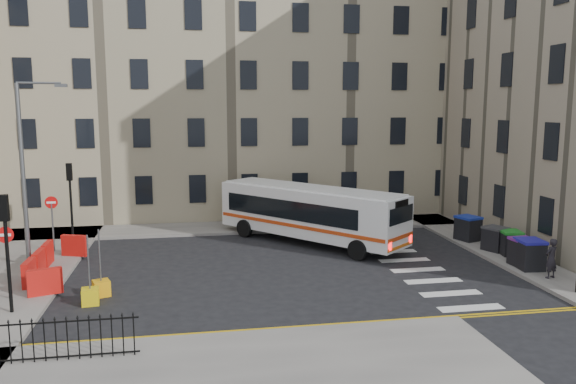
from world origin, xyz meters
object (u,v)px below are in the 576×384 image
object	(u,v)px
bus	(310,212)
wheelie_bin_c	(510,243)
bollard_chevron	(90,296)
wheelie_bin_b	(523,252)
streetlamp	(23,172)
wheelie_bin_e	(468,228)
wheelie_bin_a	(530,254)
pedestrian	(551,258)
wheelie_bin_d	(495,239)
bollard_yellow	(101,288)

from	to	relation	value
bus	wheelie_bin_c	world-z (taller)	bus
bus	bollard_chevron	distance (m)	12.57
wheelie_bin_b	bollard_chevron	size ratio (longest dim) A/B	2.06
wheelie_bin_c	streetlamp	bearing A→B (deg)	-174.77
bus	wheelie_bin_e	xyz separation A→B (m)	(8.27, -1.39, -0.89)
streetlamp	wheelie_bin_a	world-z (taller)	streetlamp
bus	bollard_chevron	size ratio (longest dim) A/B	16.23
bus	pedestrian	distance (m)	11.74
wheelie_bin_e	pedestrian	bearing A→B (deg)	-107.38
wheelie_bin_a	pedestrian	xyz separation A→B (m)	(0.07, -1.37, 0.17)
bus	wheelie_bin_b	world-z (taller)	bus
wheelie_bin_e	wheelie_bin_c	bearing A→B (deg)	-98.52
bus	wheelie_bin_e	bearing A→B (deg)	-49.82
wheelie_bin_d	bollard_yellow	xyz separation A→B (m)	(-18.11, -3.17, -0.45)
wheelie_bin_b	bollard_chevron	world-z (taller)	wheelie_bin_b
streetlamp	bollard_yellow	size ratio (longest dim) A/B	13.57
bus	wheelie_bin_c	size ratio (longest dim) A/B	8.08
wheelie_bin_d	pedestrian	world-z (taller)	pedestrian
wheelie_bin_b	wheelie_bin_d	size ratio (longest dim) A/B	0.91
wheelie_bin_e	bollard_yellow	world-z (taller)	wheelie_bin_e
streetlamp	wheelie_bin_b	distance (m)	22.28
wheelie_bin_e	bus	bearing A→B (deg)	151.84
wheelie_bin_a	pedestrian	bearing A→B (deg)	-81.83
bollard_yellow	wheelie_bin_b	bearing A→B (deg)	1.59
bollard_chevron	wheelie_bin_b	bearing A→B (deg)	4.42
wheelie_bin_a	wheelie_bin_d	xyz separation A→B (m)	(0.19, 3.15, -0.06)
wheelie_bin_a	bollard_chevron	world-z (taller)	wheelie_bin_a
bus	wheelie_bin_a	world-z (taller)	bus
bus	wheelie_bin_a	distance (m)	10.80
wheelie_bin_b	wheelie_bin_a	bearing A→B (deg)	-93.22
pedestrian	wheelie_bin_d	bearing A→B (deg)	-110.59
wheelie_bin_c	bollard_chevron	xyz separation A→B (m)	(-18.65, -3.22, -0.44)
streetlamp	pedestrian	xyz separation A→B (m)	(21.72, -5.69, -3.35)
wheelie_bin_c	pedestrian	size ratio (longest dim) A/B	0.72
wheelie_bin_d	bus	bearing A→B (deg)	132.73
wheelie_bin_b	bollard_yellow	size ratio (longest dim) A/B	2.06
bus	wheelie_bin_b	bearing A→B (deg)	-77.39
bollard_yellow	bollard_chevron	distance (m)	0.94
wheelie_bin_b	bus	bearing A→B (deg)	139.70
wheelie_bin_b	wheelie_bin_c	distance (m)	1.88
wheelie_bin_a	wheelie_bin_c	xyz separation A→B (m)	(0.47, 2.28, -0.07)
wheelie_bin_b	bollard_chevron	xyz separation A→B (m)	(-18.17, -1.40, -0.47)
wheelie_bin_e	wheelie_bin_d	bearing A→B (deg)	-101.84
wheelie_bin_b	wheelie_bin_e	world-z (taller)	wheelie_bin_e
wheelie_bin_c	bollard_chevron	size ratio (longest dim) A/B	2.01
bus	wheelie_bin_d	distance (m)	9.33
streetlamp	wheelie_bin_e	xyz separation A→B (m)	(21.57, 1.08, -3.54)
wheelie_bin_d	bollard_yellow	world-z (taller)	wheelie_bin_d
wheelie_bin_a	wheelie_bin_c	world-z (taller)	wheelie_bin_a
wheelie_bin_b	bollard_chevron	bearing A→B (deg)	-178.76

